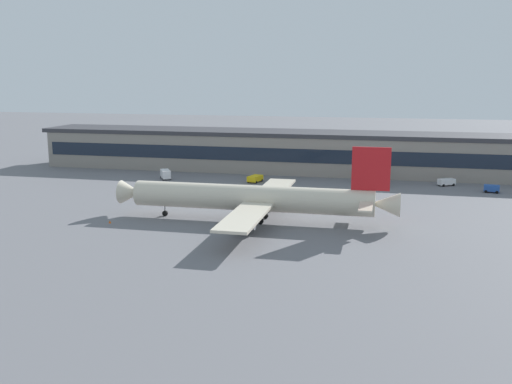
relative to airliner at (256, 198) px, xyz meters
name	(u,v)px	position (x,y,z in m)	size (l,w,h in m)	color
ground_plane	(253,220)	(-0.72, 0.89, -4.57)	(600.00, 600.00, 0.00)	slate
terminal_building	(302,152)	(-0.72, 61.68, 1.46)	(161.49, 17.80, 12.01)	gray
airliner	(256,198)	(0.00, 0.00, 0.00)	(56.00, 47.96, 15.21)	beige
crew_van	(165,174)	(-35.47, 40.38, -3.11)	(4.56, 5.59, 2.55)	white
baggage_tug	(492,188)	(49.71, 40.98, -3.48)	(3.90, 2.65, 1.85)	#2651A5
fuel_truck	(375,178)	(21.40, 44.33, -2.68)	(7.51, 8.26, 3.35)	white
follow_me_car	(447,182)	(39.68, 47.79, -3.48)	(4.74, 3.94, 1.85)	white
pushback_tractor	(255,178)	(-10.10, 41.52, -3.52)	(3.66, 5.28, 1.75)	yellow
traffic_cone_0	(110,222)	(-27.17, -8.24, -4.27)	(0.47, 0.47, 0.59)	#F2590C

